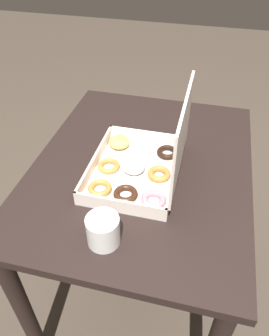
% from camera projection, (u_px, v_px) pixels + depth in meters
% --- Properties ---
extents(ground_plane, '(8.00, 8.00, 0.00)m').
position_uv_depth(ground_plane, '(140.00, 280.00, 1.60)').
color(ground_plane, '#42382D').
extents(dining_table, '(0.92, 0.73, 0.74)m').
position_uv_depth(dining_table, '(142.00, 191.00, 1.20)').
color(dining_table, black).
rests_on(dining_table, ground_plane).
extents(donut_box, '(0.36, 0.28, 0.29)m').
position_uv_depth(donut_box, '(144.00, 161.00, 1.04)').
color(donut_box, silver).
rests_on(donut_box, dining_table).
extents(coffee_mug, '(0.09, 0.09, 0.09)m').
position_uv_depth(coffee_mug, '(103.00, 230.00, 0.85)').
color(coffee_mug, white).
rests_on(coffee_mug, dining_table).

